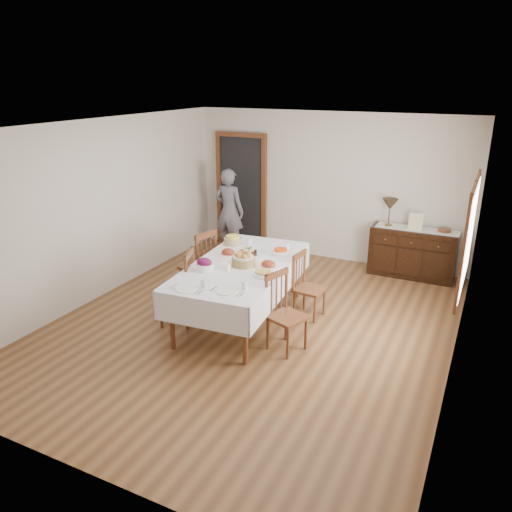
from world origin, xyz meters
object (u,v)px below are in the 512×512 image
at_px(person, 229,208).
at_px(chair_left_far, 200,264).
at_px(dining_table, 241,271).
at_px(table_lamp, 390,205).
at_px(chair_right_far, 307,285).
at_px(chair_left_near, 180,287).
at_px(sideboard, 412,253).
at_px(chair_right_near, 284,311).

bearing_deg(person, chair_left_far, 107.67).
bearing_deg(dining_table, table_lamp, 58.14).
height_order(dining_table, chair_right_far, chair_right_far).
bearing_deg(chair_left_far, table_lamp, 148.52).
bearing_deg(table_lamp, dining_table, -117.24).
xyz_separation_m(chair_left_near, chair_left_far, (-0.21, 0.84, 0.01)).
height_order(sideboard, table_lamp, table_lamp).
bearing_deg(dining_table, chair_left_near, -153.01).
relative_size(person, table_lamp, 3.68).
bearing_deg(chair_right_far, table_lamp, -10.64).
relative_size(dining_table, sideboard, 1.82).
height_order(chair_left_near, sideboard, chair_left_near).
xyz_separation_m(chair_left_near, chair_right_near, (1.50, -0.00, -0.03)).
bearing_deg(person, dining_table, 122.89).
relative_size(sideboard, table_lamp, 2.96).
bearing_deg(chair_right_far, chair_left_far, 99.11).
distance_m(chair_right_far, sideboard, 2.39).
distance_m(chair_right_near, person, 3.68).
relative_size(chair_left_near, chair_right_near, 1.06).
bearing_deg(chair_right_far, dining_table, 130.17).
distance_m(dining_table, table_lamp, 3.01).
height_order(dining_table, chair_left_far, chair_left_far).
xyz_separation_m(dining_table, sideboard, (1.79, 2.66, -0.31)).
bearing_deg(dining_table, person, 117.41).
distance_m(chair_left_near, chair_right_near, 1.50).
bearing_deg(chair_left_far, dining_table, 79.42).
bearing_deg(chair_left_near, person, 176.55).
height_order(chair_right_far, sideboard, chair_right_far).
xyz_separation_m(chair_left_far, table_lamp, (2.26, 2.23, 0.64)).
bearing_deg(person, chair_right_far, 140.76).
distance_m(person, table_lamp, 2.90).
bearing_deg(chair_left_far, sideboard, 143.71).
bearing_deg(dining_table, chair_left_far, 150.92).
distance_m(chair_left_far, person, 2.11).
bearing_deg(chair_left_near, dining_table, 102.10).
height_order(chair_left_near, chair_right_near, chair_left_near).
height_order(dining_table, table_lamp, table_lamp).
bearing_deg(chair_right_far, chair_right_near, -170.69).
height_order(dining_table, chair_left_near, chair_left_near).
distance_m(dining_table, chair_left_near, 0.84).
xyz_separation_m(dining_table, chair_right_near, (0.80, -0.43, -0.23)).
distance_m(chair_right_far, table_lamp, 2.33).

